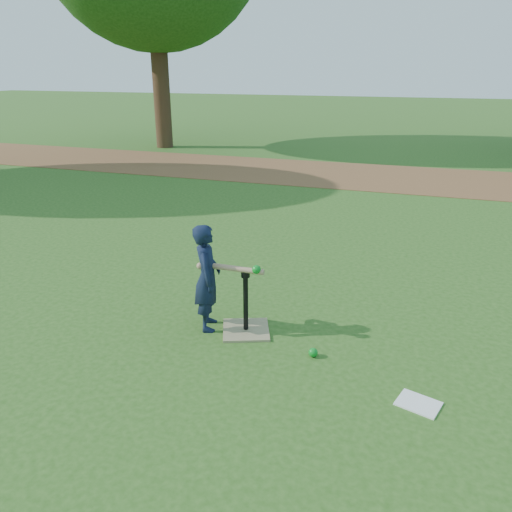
% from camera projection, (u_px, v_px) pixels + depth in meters
% --- Properties ---
extents(ground, '(80.00, 80.00, 0.00)m').
position_uv_depth(ground, '(225.00, 325.00, 4.81)').
color(ground, '#285116').
rests_on(ground, ground).
extents(dirt_strip, '(24.00, 3.00, 0.01)m').
position_uv_depth(dirt_strip, '(346.00, 175.00, 11.46)').
color(dirt_strip, brown).
rests_on(dirt_strip, ground).
extents(child, '(0.36, 0.44, 1.02)m').
position_uv_depth(child, '(207.00, 278.00, 4.61)').
color(child, '#101932').
rests_on(child, ground).
extents(wiffle_ball_ground, '(0.08, 0.08, 0.08)m').
position_uv_depth(wiffle_ball_ground, '(313.00, 352.00, 4.28)').
color(wiffle_ball_ground, '#0C8720').
rests_on(wiffle_ball_ground, ground).
extents(clipboard, '(0.36, 0.31, 0.01)m').
position_uv_depth(clipboard, '(418.00, 404.00, 3.69)').
color(clipboard, white).
rests_on(clipboard, ground).
extents(batting_tee, '(0.56, 0.56, 0.61)m').
position_uv_depth(batting_tee, '(246.00, 321.00, 4.67)').
color(batting_tee, '#93865D').
rests_on(batting_tee, ground).
extents(swing_action, '(0.63, 0.10, 0.10)m').
position_uv_depth(swing_action, '(234.00, 268.00, 4.49)').
color(swing_action, tan).
rests_on(swing_action, ground).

